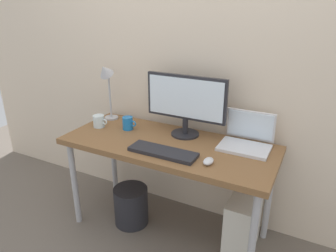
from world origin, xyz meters
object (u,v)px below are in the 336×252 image
(laptop, at_px, (247,138))
(mouse, at_px, (208,161))
(desk_lamp, at_px, (106,79))
(monitor, at_px, (186,102))
(glass_cup, at_px, (99,121))
(keyboard, at_px, (163,152))
(computer_tower, at_px, (243,224))
(coffee_mug, at_px, (128,123))
(desk, at_px, (168,151))
(wastebasket, at_px, (131,206))

(laptop, relative_size, mouse, 3.56)
(laptop, distance_m, desk_lamp, 1.14)
(monitor, relative_size, glass_cup, 4.84)
(keyboard, relative_size, computer_tower, 1.05)
(coffee_mug, height_order, glass_cup, coffee_mug)
(monitor, bearing_deg, desk_lamp, 179.93)
(desk, bearing_deg, mouse, -24.21)
(monitor, height_order, wastebasket, monitor)
(desk, bearing_deg, computer_tower, 5.39)
(mouse, distance_m, coffee_mug, 0.76)
(keyboard, relative_size, wastebasket, 1.47)
(glass_cup, bearing_deg, monitor, 13.79)
(keyboard, bearing_deg, glass_cup, 164.73)
(laptop, distance_m, computer_tower, 0.59)
(coffee_mug, bearing_deg, mouse, -17.59)
(laptop, bearing_deg, keyboard, -141.39)
(laptop, bearing_deg, desk_lamp, -179.26)
(laptop, bearing_deg, glass_cup, -170.89)
(laptop, height_order, wastebasket, laptop)
(keyboard, distance_m, mouse, 0.30)
(coffee_mug, bearing_deg, keyboard, -29.20)
(monitor, height_order, coffee_mug, monitor)
(desk_lamp, bearing_deg, glass_cup, -79.68)
(keyboard, xyz_separation_m, wastebasket, (-0.34, 0.10, -0.58))
(monitor, xyz_separation_m, wastebasket, (-0.34, -0.23, -0.82))
(laptop, xyz_separation_m, coffee_mug, (-0.86, -0.11, -0.01))
(desk_lamp, xyz_separation_m, glass_cup, (0.03, -0.16, -0.29))
(coffee_mug, distance_m, glass_cup, 0.23)
(keyboard, bearing_deg, computer_tower, 23.34)
(monitor, distance_m, computer_tower, 0.92)
(desk_lamp, bearing_deg, monitor, -0.07)
(desk, height_order, coffee_mug, coffee_mug)
(mouse, bearing_deg, glass_cup, 169.84)
(coffee_mug, bearing_deg, desk_lamp, 158.44)
(keyboard, height_order, glass_cup, glass_cup)
(wastebasket, bearing_deg, glass_cup, 166.63)
(desk_lamp, xyz_separation_m, coffee_mug, (0.25, -0.10, -0.28))
(desk_lamp, relative_size, glass_cup, 3.88)
(glass_cup, bearing_deg, wastebasket, -13.37)
(desk, height_order, glass_cup, glass_cup)
(monitor, bearing_deg, glass_cup, -166.21)
(desk, relative_size, desk_lamp, 3.11)
(desk, bearing_deg, desk_lamp, 164.64)
(mouse, bearing_deg, computer_tower, 46.52)
(desk, xyz_separation_m, mouse, (0.35, -0.16, 0.08))
(desk_lamp, bearing_deg, keyboard, -26.45)
(monitor, height_order, laptop, monitor)
(desk, distance_m, coffee_mug, 0.40)
(coffee_mug, bearing_deg, computer_tower, -1.29)
(computer_tower, bearing_deg, monitor, 166.47)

